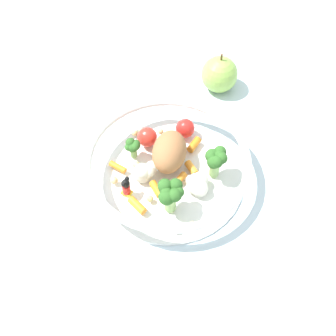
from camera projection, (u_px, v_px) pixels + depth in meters
name	position (u px, v px, depth m)	size (l,w,h in m)	color
ground_plane	(159.00, 179.00, 0.71)	(2.40, 2.40, 0.00)	silver
food_container	(169.00, 165.00, 0.69)	(0.25, 0.25, 0.07)	white
loose_apple	(219.00, 74.00, 0.80)	(0.07, 0.07, 0.08)	#8CB74C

